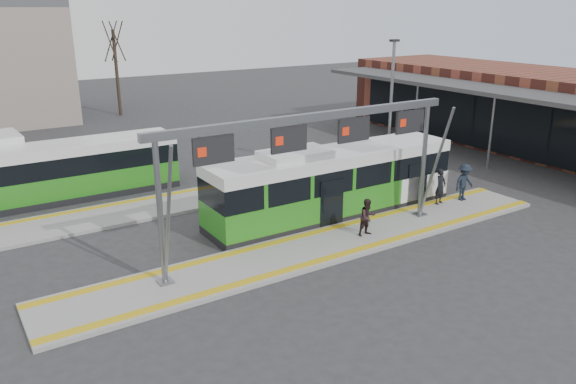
% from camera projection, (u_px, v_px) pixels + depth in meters
% --- Properties ---
extents(ground, '(120.00, 120.00, 0.00)m').
position_uv_depth(ground, '(325.00, 247.00, 22.19)').
color(ground, '#2D2D30').
rests_on(ground, ground).
extents(platform_main, '(22.00, 3.00, 0.15)m').
position_uv_depth(platform_main, '(325.00, 245.00, 22.17)').
color(platform_main, gray).
rests_on(platform_main, ground).
extents(platform_second, '(20.00, 3.00, 0.15)m').
position_uv_depth(platform_second, '(156.00, 206.00, 26.49)').
color(platform_second, gray).
rests_on(platform_second, ground).
extents(tactile_main, '(22.00, 2.65, 0.02)m').
position_uv_depth(tactile_main, '(325.00, 243.00, 22.14)').
color(tactile_main, gold).
rests_on(tactile_main, platform_main).
extents(tactile_second, '(20.00, 0.35, 0.02)m').
position_uv_depth(tactile_second, '(148.00, 198.00, 27.38)').
color(tactile_second, gold).
rests_on(tactile_second, platform_second).
extents(gantry, '(13.00, 1.68, 5.20)m').
position_uv_depth(gantry, '(316.00, 141.00, 20.86)').
color(gantry, slate).
rests_on(gantry, platform_main).
extents(station_building, '(11.50, 32.00, 5.00)m').
position_uv_depth(station_building, '(564.00, 114.00, 35.82)').
color(station_building, brown).
rests_on(station_building, ground).
extents(hero_bus, '(12.02, 2.65, 3.30)m').
position_uv_depth(hero_bus, '(332.00, 183.00, 25.13)').
color(hero_bus, black).
rests_on(hero_bus, ground).
extents(bg_bus_green, '(11.11, 2.38, 2.78)m').
position_uv_depth(bg_bus_green, '(62.00, 172.00, 27.37)').
color(bg_bus_green, black).
rests_on(bg_bus_green, ground).
extents(passenger_a, '(0.69, 0.53, 1.70)m').
position_uv_depth(passenger_a, '(440.00, 186.00, 26.40)').
color(passenger_a, black).
rests_on(passenger_a, platform_main).
extents(passenger_b, '(0.76, 0.59, 1.55)m').
position_uv_depth(passenger_b, '(368.00, 217.00, 22.76)').
color(passenger_b, '#2C1D1F').
rests_on(passenger_b, platform_main).
extents(passenger_c, '(1.18, 0.70, 1.79)m').
position_uv_depth(passenger_c, '(464.00, 182.00, 26.86)').
color(passenger_c, '#19212D').
rests_on(passenger_c, platform_main).
extents(tree_left, '(1.40, 1.40, 7.99)m').
position_uv_depth(tree_left, '(11.00, 48.00, 42.54)').
color(tree_left, '#382B21').
rests_on(tree_left, ground).
extents(tree_mid, '(1.40, 1.40, 8.20)m').
position_uv_depth(tree_mid, '(114.00, 42.00, 47.12)').
color(tree_mid, '#382B21').
rests_on(tree_mid, ground).
extents(lamp_east, '(0.50, 0.25, 7.50)m').
position_uv_depth(lamp_east, '(391.00, 109.00, 29.03)').
color(lamp_east, slate).
rests_on(lamp_east, ground).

